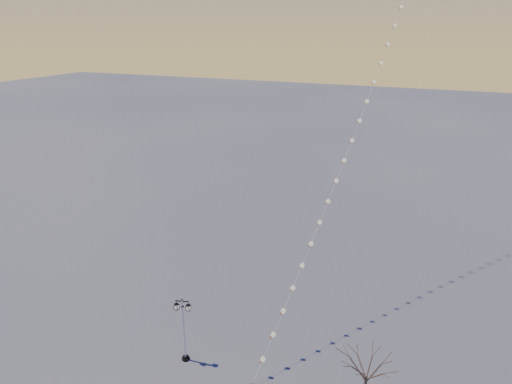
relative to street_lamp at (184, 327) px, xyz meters
The scene contains 3 objects.
ground 3.84m from the street_lamp, ahead, with size 300.00×300.00×0.00m, color #4A4C4B.
street_lamp is the anchor object (origin of this frame).
bare_tree 11.67m from the street_lamp, ahead, with size 2.56×2.56×4.25m.
Camera 1 is at (11.37, -21.22, 21.01)m, focal length 32.52 mm.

